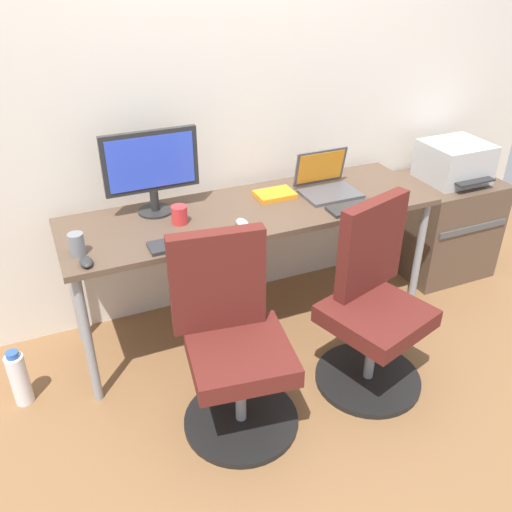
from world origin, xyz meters
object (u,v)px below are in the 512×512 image
at_px(office_chair_left, 233,345).
at_px(printer, 454,162).
at_px(office_chair_right, 372,307).
at_px(open_laptop, 326,183).
at_px(coffee_mug, 179,215).
at_px(side_cabinet, 442,225).
at_px(water_bottle_on_floor, 19,378).
at_px(desktop_monitor, 151,167).

bearing_deg(office_chair_left, printer, 21.69).
distance_m(office_chair_right, printer, 1.31).
distance_m(open_laptop, coffee_mug, 0.86).
xyz_separation_m(side_cabinet, open_laptop, (-0.95, -0.05, 0.48)).
relative_size(side_cabinet, open_laptop, 2.10).
xyz_separation_m(open_laptop, coffee_mug, (-0.86, -0.04, -0.01)).
distance_m(office_chair_left, water_bottle_on_floor, 1.08).
distance_m(office_chair_left, open_laptop, 1.12).
bearing_deg(desktop_monitor, side_cabinet, -2.39).
height_order(office_chair_right, desktop_monitor, desktop_monitor).
height_order(water_bottle_on_floor, coffee_mug, coffee_mug).
height_order(printer, open_laptop, open_laptop).
relative_size(printer, desktop_monitor, 0.83).
distance_m(side_cabinet, open_laptop, 1.07).
height_order(side_cabinet, coffee_mug, coffee_mug).
bearing_deg(coffee_mug, open_laptop, 2.94).
xyz_separation_m(office_chair_left, open_laptop, (0.83, 0.66, 0.38)).
distance_m(water_bottle_on_floor, desktop_monitor, 1.21).
relative_size(office_chair_right, desktop_monitor, 1.96).
xyz_separation_m(printer, coffee_mug, (-1.81, -0.09, 0.03)).
relative_size(office_chair_right, printer, 2.35).
relative_size(water_bottle_on_floor, coffee_mug, 3.37).
bearing_deg(office_chair_left, side_cabinet, 21.72).
relative_size(side_cabinet, coffee_mug, 7.08).
xyz_separation_m(printer, open_laptop, (-0.95, -0.05, 0.04)).
relative_size(printer, coffee_mug, 4.35).
xyz_separation_m(office_chair_left, coffee_mug, (-0.03, 0.61, 0.38)).
height_order(desktop_monitor, coffee_mug, desktop_monitor).
relative_size(office_chair_left, coffee_mug, 10.22).
xyz_separation_m(side_cabinet, desktop_monitor, (-1.89, 0.08, 0.68)).
xyz_separation_m(desktop_monitor, coffee_mug, (0.08, -0.17, -0.20)).
distance_m(water_bottle_on_floor, open_laptop, 1.88).
bearing_deg(desktop_monitor, coffee_mug, -65.35).
bearing_deg(water_bottle_on_floor, side_cabinet, 4.50).
bearing_deg(side_cabinet, open_laptop, -177.00).
bearing_deg(water_bottle_on_floor, desktop_monitor, 19.81).
height_order(side_cabinet, open_laptop, open_laptop).
bearing_deg(open_laptop, side_cabinet, 3.00).
bearing_deg(office_chair_right, coffee_mug, 141.33).
bearing_deg(open_laptop, office_chair_left, -141.48).
bearing_deg(side_cabinet, printer, -90.00).
relative_size(desktop_monitor, open_laptop, 1.55).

